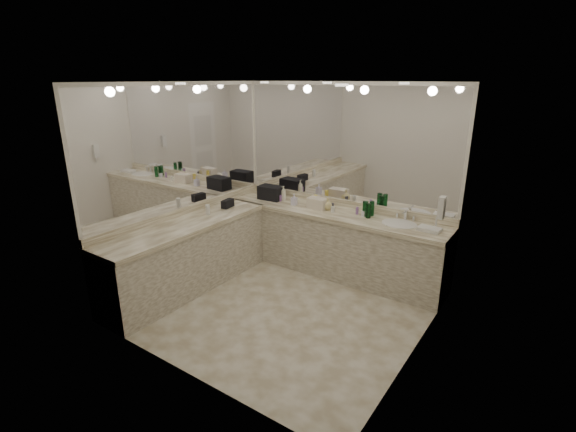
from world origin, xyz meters
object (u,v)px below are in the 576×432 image
Objects in this scene: sink at (399,224)px; soap_bottle_b at (294,199)px; black_toiletry_bag at (271,193)px; cream_cosmetic_case at (318,203)px; soap_bottle_a at (283,193)px; soap_bottle_c at (327,204)px; wall_phone at (442,208)px; hand_towel at (429,229)px.

soap_bottle_b is at bearing -177.77° from sink.
black_toiletry_bag reaches higher than cream_cosmetic_case.
soap_bottle_a reaches higher than soap_bottle_c.
black_toiletry_bag is (-2.61, 0.50, -0.35)m from wall_phone.
soap_bottle_a is at bearing 167.05° from wall_phone.
hand_towel is 2.20m from soap_bottle_a.
hand_towel is at bearing 2.07° from cream_cosmetic_case.
soap_bottle_b is at bearing -179.23° from hand_towel.
wall_phone is at bearing -64.41° from hand_towel.
soap_bottle_c reaches higher than sink.
soap_bottle_c is (-1.64, 0.51, -0.36)m from wall_phone.
black_toiletry_bag is 1.67× the size of soap_bottle_a.
cream_cosmetic_case is 1.27× the size of soap_bottle_a.
black_toiletry_bag is 2.09× the size of soap_bottle_c.
sink is at bearing 2.23° from soap_bottle_b.
black_toiletry_bag is (-2.01, 0.00, 0.11)m from sink.
wall_phone reaches higher than sink.
cream_cosmetic_case is at bearing -178.82° from sink.
cream_cosmetic_case is 0.37m from soap_bottle_b.
soap_bottle_a is (-1.82, 0.06, 0.11)m from sink.
cream_cosmetic_case is at bearing 5.56° from soap_bottle_b.
soap_bottle_c is (0.97, 0.01, -0.02)m from black_toiletry_bag.
soap_bottle_a is 0.78m from soap_bottle_c.
soap_bottle_b is (-2.15, 0.44, -0.37)m from wall_phone.
wall_phone is 2.51m from soap_bottle_a.
soap_bottle_c is (0.78, -0.05, -0.02)m from soap_bottle_a.
sink is at bearing 140.43° from wall_phone.
sink is 2.67× the size of soap_bottle_b.
hand_towel is 1.93m from soap_bottle_b.
soap_bottle_b reaches higher than sink.
soap_bottle_a is at bearing 178.21° from sink.
wall_phone is 1.12× the size of soap_bottle_a.
soap_bottle_b is at bearing -171.96° from soap_bottle_c.
soap_bottle_a is (-2.20, 0.09, 0.09)m from hand_towel.
soap_bottle_b is (0.46, -0.06, -0.02)m from black_toiletry_bag.
soap_bottle_c reaches higher than soap_bottle_b.
cream_cosmetic_case is at bearing -7.21° from soap_bottle_a.
sink is at bearing -1.79° from soap_bottle_a.
cream_cosmetic_case is at bearing 165.05° from wall_phone.
hand_towel is at bearing -2.37° from soap_bottle_a.
cream_cosmetic_case is 0.65m from soap_bottle_a.
black_toiletry_bag is 2.39m from hand_towel.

